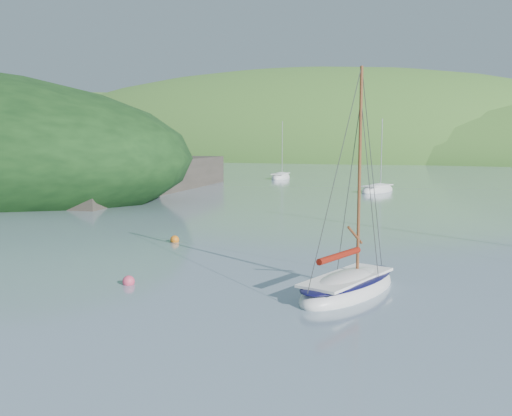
% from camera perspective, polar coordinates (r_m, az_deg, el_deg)
% --- Properties ---
extents(ground, '(700.00, 700.00, 0.00)m').
position_cam_1_polar(ground, '(20.47, -4.90, -9.37)').
color(ground, slate).
rests_on(ground, ground).
extents(shoreline_hills, '(690.00, 135.00, 56.00)m').
position_cam_1_polar(shoreline_hills, '(190.57, 18.92, 4.74)').
color(shoreline_hills, '#3A772D').
rests_on(shoreline_hills, ground).
extents(daysailer_white, '(3.43, 6.21, 9.02)m').
position_cam_1_polar(daysailer_white, '(21.82, 9.20, -7.84)').
color(daysailer_white, silver).
rests_on(daysailer_white, ground).
extents(distant_sloop_a, '(3.54, 6.47, 8.75)m').
position_cam_1_polar(distant_sloop_a, '(64.24, 12.05, 1.72)').
color(distant_sloop_a, silver).
rests_on(distant_sloop_a, ground).
extents(distant_sloop_c, '(3.12, 6.69, 9.19)m').
position_cam_1_polar(distant_sloop_c, '(84.45, 2.49, 3.06)').
color(distant_sloop_c, silver).
rests_on(distant_sloop_c, ground).
extents(mooring_buoys, '(20.23, 9.31, 0.50)m').
position_cam_1_polar(mooring_buoys, '(24.55, 3.74, -6.33)').
color(mooring_buoys, yellow).
rests_on(mooring_buoys, ground).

